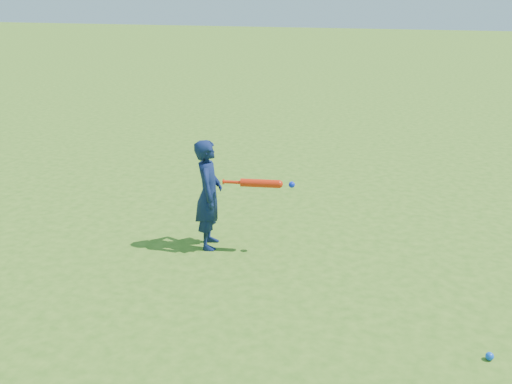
% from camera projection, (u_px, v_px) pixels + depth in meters
% --- Properties ---
extents(ground, '(80.00, 80.00, 0.00)m').
position_uv_depth(ground, '(252.00, 248.00, 6.11)').
color(ground, '#396618').
rests_on(ground, ground).
extents(child, '(0.39, 0.49, 1.17)m').
position_uv_depth(child, '(209.00, 194.00, 5.97)').
color(child, '#0D193F').
rests_on(child, ground).
extents(ground_ball_blue, '(0.06, 0.06, 0.06)m').
position_uv_depth(ground_ball_blue, '(490.00, 356.00, 4.23)').
color(ground_ball_blue, blue).
rests_on(ground_ball_blue, ground).
extents(bat_swing, '(0.74, 0.18, 0.08)m').
position_uv_depth(bat_swing, '(263.00, 183.00, 5.80)').
color(bat_swing, red).
rests_on(bat_swing, ground).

